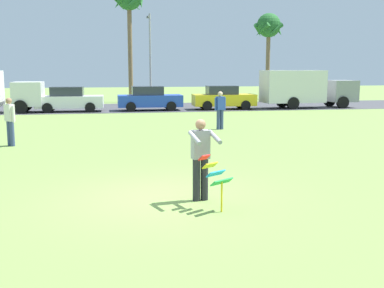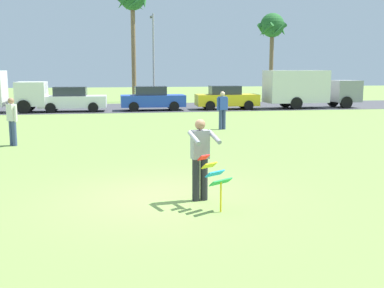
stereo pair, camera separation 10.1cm
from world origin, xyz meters
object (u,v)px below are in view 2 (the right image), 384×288
object	(u,v)px
kite_held	(215,175)
streetlight_pole	(153,53)
person_kite_flyer	(200,156)
palm_tree_centre_far	(272,29)
person_walker_far	(222,109)
parked_truck_grey_van	(307,88)
palm_tree_right_near	(133,3)
parked_car_blue	(152,99)
person_walker_near	(12,120)
parked_car_yellow	(226,98)
parked_car_white	(73,100)

from	to	relation	value
kite_held	streetlight_pole	world-z (taller)	streetlight_pole
person_kite_flyer	palm_tree_centre_far	bearing A→B (deg)	68.42
palm_tree_centre_far	person_walker_far	size ratio (longest dim) A/B	4.37
parked_truck_grey_van	person_walker_far	world-z (taller)	parked_truck_grey_van
parked_truck_grey_van	palm_tree_right_near	distance (m)	15.74
parked_car_blue	person_walker_near	size ratio (longest dim) A/B	2.43
palm_tree_right_near	palm_tree_centre_far	world-z (taller)	palm_tree_right_near
palm_tree_centre_far	person_walker_far	bearing A→B (deg)	-114.80
parked_truck_grey_van	streetlight_pole	size ratio (longest dim) A/B	0.97
palm_tree_centre_far	streetlight_pole	world-z (taller)	palm_tree_centre_far
person_walker_near	person_walker_far	xyz separation A→B (m)	(8.50, 3.17, 0.00)
palm_tree_right_near	person_walker_far	xyz separation A→B (m)	(3.08, -18.70, -7.05)
person_kite_flyer	kite_held	xyz separation A→B (m)	(0.15, -0.72, -0.24)
person_kite_flyer	kite_held	world-z (taller)	person_kite_flyer
kite_held	parked_truck_grey_van	bearing A→B (deg)	62.76
palm_tree_centre_far	person_walker_near	distance (m)	29.48
parked_car_yellow	person_walker_near	xyz separation A→B (m)	(-11.22, -13.44, 0.16)
parked_truck_grey_van	palm_tree_centre_far	xyz separation A→B (m)	(0.69, 9.57, 4.80)
parked_car_white	parked_car_yellow	distance (m)	10.16
parked_car_yellow	person_walker_far	bearing A→B (deg)	-104.86
parked_car_blue	person_walker_near	xyz separation A→B (m)	(-6.20, -13.43, 0.16)
person_kite_flyer	streetlight_pole	size ratio (longest dim) A/B	0.25
person_kite_flyer	streetlight_pole	bearing A→B (deg)	86.84
parked_car_blue	streetlight_pole	world-z (taller)	streetlight_pole
parked_car_white	parked_car_blue	xyz separation A→B (m)	(5.13, -0.00, 0.00)
parked_car_yellow	person_kite_flyer	bearing A→B (deg)	-105.25
person_kite_flyer	parked_car_white	size ratio (longest dim) A/B	0.41
parked_car_yellow	person_walker_far	world-z (taller)	person_walker_far
parked_car_white	parked_car_blue	world-z (taller)	same
person_walker_near	person_walker_far	distance (m)	9.07
parked_car_blue	palm_tree_right_near	size ratio (longest dim) A/B	0.44
palm_tree_right_near	person_walker_far	distance (m)	20.22
parked_car_yellow	person_walker_near	world-z (taller)	person_walker_near
parked_truck_grey_van	streetlight_pole	bearing A→B (deg)	145.05
palm_tree_right_near	parked_truck_grey_van	bearing A→B (deg)	-36.11
parked_truck_grey_van	person_walker_far	distance (m)	13.32
parked_car_yellow	palm_tree_right_near	world-z (taller)	palm_tree_right_near
parked_car_blue	person_walker_near	world-z (taller)	person_walker_near
person_kite_flyer	person_walker_near	xyz separation A→B (m)	(-5.34, 8.15, -0.02)
parked_car_white	parked_truck_grey_van	world-z (taller)	parked_truck_grey_van
parked_truck_grey_van	palm_tree_centre_far	size ratio (longest dim) A/B	0.90
parked_car_white	parked_car_yellow	bearing A→B (deg)	-0.00
person_walker_near	parked_car_yellow	bearing A→B (deg)	50.13
parked_car_yellow	streetlight_pole	size ratio (longest dim) A/B	0.61
palm_tree_right_near	person_kite_flyer	bearing A→B (deg)	-90.16
person_walker_near	person_walker_far	world-z (taller)	same
person_kite_flyer	parked_car_yellow	world-z (taller)	person_kite_flyer
kite_held	palm_tree_centre_far	size ratio (longest dim) A/B	0.14
palm_tree_centre_far	person_walker_far	xyz separation A→B (m)	(-9.17, -19.84, -5.27)
parked_car_yellow	streetlight_pole	bearing A→B (deg)	121.48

